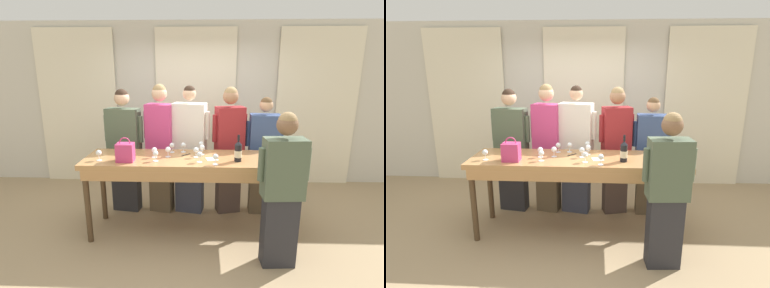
# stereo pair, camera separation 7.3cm
# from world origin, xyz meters

# --- Properties ---
(ground_plane) EXTENTS (18.00, 18.00, 0.00)m
(ground_plane) POSITION_xyz_m (0.00, 0.00, 0.00)
(ground_plane) COLOR tan
(wall_back) EXTENTS (12.00, 0.06, 2.80)m
(wall_back) POSITION_xyz_m (0.00, 1.82, 1.40)
(wall_back) COLOR beige
(wall_back) RESTS_ON ground_plane
(curtain_panel_left) EXTENTS (1.36, 0.03, 2.69)m
(curtain_panel_left) POSITION_xyz_m (-2.07, 1.75, 1.34)
(curtain_panel_left) COLOR #EFE5C6
(curtain_panel_left) RESTS_ON ground_plane
(curtain_panel_center) EXTENTS (1.36, 0.03, 2.69)m
(curtain_panel_center) POSITION_xyz_m (0.00, 1.75, 1.34)
(curtain_panel_center) COLOR #EFE5C6
(curtain_panel_center) RESTS_ON ground_plane
(curtain_panel_right) EXTENTS (1.36, 0.03, 2.69)m
(curtain_panel_right) POSITION_xyz_m (2.07, 1.75, 1.34)
(curtain_panel_right) COLOR #EFE5C6
(curtain_panel_right) RESTS_ON ground_plane
(tasting_bar) EXTENTS (2.59, 0.71, 0.99)m
(tasting_bar) POSITION_xyz_m (0.00, -0.02, 0.89)
(tasting_bar) COLOR #B27F4C
(tasting_bar) RESTS_ON ground_plane
(wine_bottle) EXTENTS (0.09, 0.09, 0.31)m
(wine_bottle) POSITION_xyz_m (0.54, -0.13, 1.11)
(wine_bottle) COLOR black
(wine_bottle) RESTS_ON tasting_bar
(handbag) EXTENTS (0.20, 0.15, 0.29)m
(handbag) POSITION_xyz_m (-0.76, -0.17, 1.10)
(handbag) COLOR #C63870
(handbag) RESTS_ON tasting_bar
(wine_glass_front_left) EXTENTS (0.07, 0.07, 0.13)m
(wine_glass_front_left) POSITION_xyz_m (-0.45, -0.01, 1.08)
(wine_glass_front_left) COLOR white
(wine_glass_front_left) RESTS_ON tasting_bar
(wine_glass_front_mid) EXTENTS (0.07, 0.07, 0.13)m
(wine_glass_front_mid) POSITION_xyz_m (-0.12, 0.23, 1.08)
(wine_glass_front_mid) COLOR white
(wine_glass_front_mid) RESTS_ON tasting_bar
(wine_glass_front_right) EXTENTS (0.07, 0.07, 0.13)m
(wine_glass_front_right) POSITION_xyz_m (0.28, -0.26, 1.08)
(wine_glass_front_right) COLOR white
(wine_glass_front_right) RESTS_ON tasting_bar
(wine_glass_center_left) EXTENTS (0.07, 0.07, 0.13)m
(wine_glass_center_left) POSITION_xyz_m (0.05, 0.01, 1.08)
(wine_glass_center_left) COLOR white
(wine_glass_center_left) RESTS_ON tasting_bar
(wine_glass_center_mid) EXTENTS (0.07, 0.07, 0.13)m
(wine_glass_center_mid) POSITION_xyz_m (-0.26, 0.21, 1.08)
(wine_glass_center_mid) COLOR white
(wine_glass_center_mid) RESTS_ON tasting_bar
(wine_glass_center_right) EXTENTS (0.07, 0.07, 0.13)m
(wine_glass_center_right) POSITION_xyz_m (0.10, -0.18, 1.08)
(wine_glass_center_right) COLOR white
(wine_glass_center_right) RESTS_ON tasting_bar
(wine_glass_back_left) EXTENTS (0.07, 0.07, 0.13)m
(wine_glass_back_left) POSITION_xyz_m (0.12, 0.13, 1.08)
(wine_glass_back_left) COLOR white
(wine_glass_back_left) RESTS_ON tasting_bar
(wine_glass_back_mid) EXTENTS (0.07, 0.07, 0.13)m
(wine_glass_back_mid) POSITION_xyz_m (-0.42, -0.16, 1.08)
(wine_glass_back_mid) COLOR white
(wine_glass_back_mid) RESTS_ON tasting_bar
(wine_glass_back_right) EXTENTS (0.07, 0.07, 0.13)m
(wine_glass_back_right) POSITION_xyz_m (0.11, 0.30, 1.08)
(wine_glass_back_right) COLOR white
(wine_glass_back_right) RESTS_ON tasting_bar
(wine_glass_near_host) EXTENTS (0.07, 0.07, 0.13)m
(wine_glass_near_host) POSITION_xyz_m (-0.29, 0.02, 1.08)
(wine_glass_near_host) COLOR white
(wine_glass_near_host) RESTS_ON tasting_bar
(wine_glass_by_bottle) EXTENTS (0.07, 0.07, 0.13)m
(wine_glass_by_bottle) POSITION_xyz_m (-1.08, -0.16, 1.08)
(wine_glass_by_bottle) COLOR white
(wine_glass_by_bottle) RESTS_ON tasting_bar
(napkin) EXTENTS (0.16, 0.16, 0.00)m
(napkin) POSITION_xyz_m (0.24, -0.06, 0.99)
(napkin) COLOR white
(napkin) RESTS_ON tasting_bar
(pen) EXTENTS (0.10, 0.11, 0.01)m
(pen) POSITION_xyz_m (-0.08, 0.10, 1.00)
(pen) COLOR black
(pen) RESTS_ON tasting_bar
(guest_olive_jacket) EXTENTS (0.57, 0.28, 1.77)m
(guest_olive_jacket) POSITION_xyz_m (-0.98, 0.58, 0.91)
(guest_olive_jacket) COLOR #28282D
(guest_olive_jacket) RESTS_ON ground_plane
(guest_pink_top) EXTENTS (0.49, 0.31, 1.83)m
(guest_pink_top) POSITION_xyz_m (-0.46, 0.58, 0.96)
(guest_pink_top) COLOR brown
(guest_pink_top) RESTS_ON ground_plane
(guest_cream_sweater) EXTENTS (0.57, 0.33, 1.82)m
(guest_cream_sweater) POSITION_xyz_m (-0.05, 0.58, 0.91)
(guest_cream_sweater) COLOR #383D51
(guest_cream_sweater) RESTS_ON ground_plane
(guest_striped_shirt) EXTENTS (0.49, 0.31, 1.80)m
(guest_striped_shirt) POSITION_xyz_m (0.50, 0.58, 0.94)
(guest_striped_shirt) COLOR #473833
(guest_striped_shirt) RESTS_ON ground_plane
(guest_navy_coat) EXTENTS (0.52, 0.28, 1.67)m
(guest_navy_coat) POSITION_xyz_m (0.98, 0.58, 0.84)
(guest_navy_coat) COLOR brown
(guest_navy_coat) RESTS_ON ground_plane
(host_pouring) EXTENTS (0.52, 0.25, 1.65)m
(host_pouring) POSITION_xyz_m (0.94, -0.62, 0.85)
(host_pouring) COLOR #28282D
(host_pouring) RESTS_ON ground_plane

